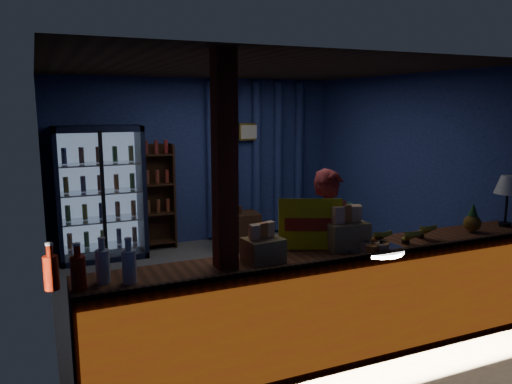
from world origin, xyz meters
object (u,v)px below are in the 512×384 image
table_lamp (508,187)px  shopkeeper (329,247)px  green_chair (327,222)px  pastry_tray (375,248)px

table_lamp → shopkeeper: bearing=162.3°
shopkeeper → green_chair: bearing=70.2°
shopkeeper → green_chair: shopkeeper is taller
green_chair → table_lamp: (0.19, -3.14, 1.05)m
shopkeeper → table_lamp: (1.77, -0.56, 0.58)m
shopkeeper → green_chair: size_ratio=2.24×
green_chair → table_lamp: 3.32m
green_chair → pastry_tray: (-1.58, -3.32, 0.66)m
shopkeeper → green_chair: 3.06m
green_chair → table_lamp: table_lamp is taller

